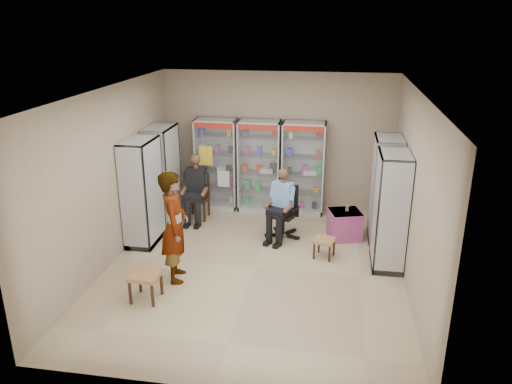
% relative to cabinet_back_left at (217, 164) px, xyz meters
% --- Properties ---
extents(floor, '(6.00, 6.00, 0.00)m').
position_rel_cabinet_back_left_xyz_m(floor, '(1.30, -2.73, -1.00)').
color(floor, tan).
rests_on(floor, ground).
extents(room_shell, '(5.02, 6.02, 3.01)m').
position_rel_cabinet_back_left_xyz_m(room_shell, '(1.30, -2.73, 0.97)').
color(room_shell, tan).
rests_on(room_shell, ground).
extents(cabinet_back_left, '(0.90, 0.50, 2.00)m').
position_rel_cabinet_back_left_xyz_m(cabinet_back_left, '(0.00, 0.00, 0.00)').
color(cabinet_back_left, silver).
rests_on(cabinet_back_left, floor).
extents(cabinet_back_mid, '(0.90, 0.50, 2.00)m').
position_rel_cabinet_back_left_xyz_m(cabinet_back_mid, '(0.95, 0.00, 0.00)').
color(cabinet_back_mid, '#B6B9BE').
rests_on(cabinet_back_mid, floor).
extents(cabinet_back_right, '(0.90, 0.50, 2.00)m').
position_rel_cabinet_back_left_xyz_m(cabinet_back_right, '(1.90, 0.00, 0.00)').
color(cabinet_back_right, silver).
rests_on(cabinet_back_right, floor).
extents(cabinet_right_far, '(0.90, 0.50, 2.00)m').
position_rel_cabinet_back_left_xyz_m(cabinet_right_far, '(3.53, -1.13, 0.00)').
color(cabinet_right_far, '#A2A4A9').
rests_on(cabinet_right_far, floor).
extents(cabinet_right_near, '(0.90, 0.50, 2.00)m').
position_rel_cabinet_back_left_xyz_m(cabinet_right_near, '(3.53, -2.23, 0.00)').
color(cabinet_right_near, '#A7ABAE').
rests_on(cabinet_right_near, floor).
extents(cabinet_left_far, '(0.90, 0.50, 2.00)m').
position_rel_cabinet_back_left_xyz_m(cabinet_left_far, '(-0.93, -0.93, 0.00)').
color(cabinet_left_far, '#B8BAC0').
rests_on(cabinet_left_far, floor).
extents(cabinet_left_near, '(0.90, 0.50, 2.00)m').
position_rel_cabinet_back_left_xyz_m(cabinet_left_near, '(-0.93, -2.03, 0.00)').
color(cabinet_left_near, silver).
rests_on(cabinet_left_near, floor).
extents(wooden_chair, '(0.42, 0.42, 0.94)m').
position_rel_cabinet_back_left_xyz_m(wooden_chair, '(-0.25, -0.73, -0.53)').
color(wooden_chair, '#321C13').
rests_on(wooden_chair, floor).
extents(seated_customer, '(0.44, 0.60, 1.34)m').
position_rel_cabinet_back_left_xyz_m(seated_customer, '(-0.25, -0.78, -0.33)').
color(seated_customer, black).
rests_on(seated_customer, floor).
extents(office_chair, '(0.73, 0.73, 1.04)m').
position_rel_cabinet_back_left_xyz_m(office_chair, '(1.63, -1.38, -0.48)').
color(office_chair, black).
rests_on(office_chair, floor).
extents(seated_shopkeeper, '(0.62, 0.72, 1.32)m').
position_rel_cabinet_back_left_xyz_m(seated_shopkeeper, '(1.63, -1.43, -0.34)').
color(seated_shopkeeper, '#74A7E6').
rests_on(seated_shopkeeper, floor).
extents(pink_trunk, '(0.70, 0.69, 0.55)m').
position_rel_cabinet_back_left_xyz_m(pink_trunk, '(2.82, -1.23, -0.73)').
color(pink_trunk, '#A6426F').
rests_on(pink_trunk, floor).
extents(tea_glass, '(0.07, 0.07, 0.11)m').
position_rel_cabinet_back_left_xyz_m(tea_glass, '(2.85, -1.20, -0.40)').
color(tea_glass, '#571F07').
rests_on(tea_glass, pink_trunk).
extents(woven_stool_a, '(0.43, 0.43, 0.35)m').
position_rel_cabinet_back_left_xyz_m(woven_stool_a, '(2.46, -2.13, -0.82)').
color(woven_stool_a, olive).
rests_on(woven_stool_a, floor).
extents(woven_stool_b, '(0.46, 0.46, 0.44)m').
position_rel_cabinet_back_left_xyz_m(woven_stool_b, '(-0.16, -3.99, -0.78)').
color(woven_stool_b, '#91613D').
rests_on(woven_stool_b, floor).
extents(standing_man, '(0.59, 0.76, 1.84)m').
position_rel_cabinet_back_left_xyz_m(standing_man, '(0.10, -3.29, -0.08)').
color(standing_man, gray).
rests_on(standing_man, floor).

